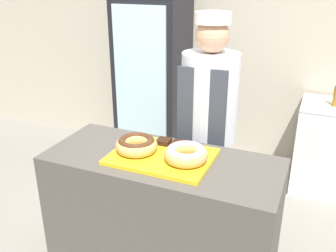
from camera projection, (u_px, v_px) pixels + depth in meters
name	position (u px, v px, depth m)	size (l,w,h in m)	color
wall_back	(242.00, 42.00, 4.00)	(8.00, 0.06, 2.70)	#BCB29E
display_counter	(162.00, 222.00, 2.52)	(1.49, 0.63, 0.97)	#4C4742
serving_tray	(162.00, 157.00, 2.33)	(0.63, 0.46, 0.02)	yellow
donut_chocolate_glaze	(136.00, 144.00, 2.35)	(0.27, 0.27, 0.09)	tan
donut_light_glaze	(186.00, 154.00, 2.23)	(0.27, 0.27, 0.09)	tan
brownie_back_left	(164.00, 141.00, 2.47)	(0.09, 0.09, 0.03)	black
brownie_back_right	(179.00, 144.00, 2.43)	(0.09, 0.09, 0.03)	black
baker_person	(208.00, 129.00, 2.82)	(0.42, 0.42, 1.80)	#4C4C51
beverage_fridge	(153.00, 78.00, 4.16)	(0.71, 0.62, 1.91)	black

